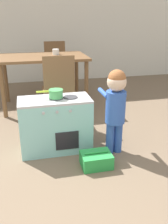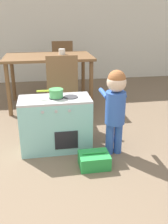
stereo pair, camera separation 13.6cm
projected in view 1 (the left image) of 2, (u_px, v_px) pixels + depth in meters
wall_back at (18, 14)px, 4.66m from camera, size 10.00×0.06×2.60m
play_kitchen at (56, 125)px, 2.48m from camera, size 0.69×0.35×0.55m
toy_pot at (56, 93)px, 2.36m from camera, size 0.25×0.14×0.08m
child_figure at (116, 101)px, 2.33m from camera, size 0.21×0.34×0.84m
toy_basket at (96, 160)px, 2.26m from camera, size 0.27×0.21×0.15m
dining_table at (43, 63)px, 3.56m from camera, size 1.24×0.79×0.75m
dining_chair_near at (58, 88)px, 3.04m from camera, size 0.37×0.37×0.86m
dining_chair_far at (56, 66)px, 4.37m from camera, size 0.37×0.37×0.86m
cup_on_table at (56, 52)px, 3.62m from camera, size 0.10×0.10×0.08m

